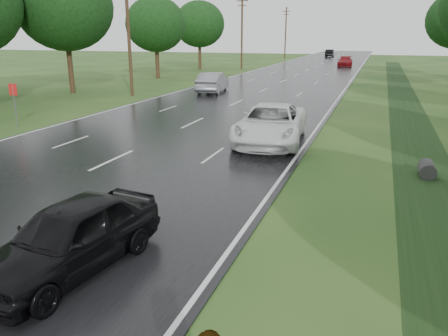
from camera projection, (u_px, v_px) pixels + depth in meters
road at (292, 77)px, 50.53m from camera, size 14.00×180.00×0.04m
edge_stripe_east at (352, 79)px, 48.39m from camera, size 0.12×180.00×0.01m
edge_stripe_west at (236, 75)px, 52.67m from camera, size 0.12×180.00×0.01m
center_line at (292, 77)px, 50.53m from camera, size 0.12×180.00×0.01m
drainage_ditch at (412, 128)px, 23.17m from camera, size 2.20×120.00×0.56m
road_sign at (14, 96)px, 22.99m from camera, size 0.50×0.06×2.30m
utility_pole_mid at (128, 29)px, 33.89m from camera, size 1.60×0.26×10.00m
utility_pole_far at (242, 31)px, 60.95m from camera, size 1.60×0.26×10.00m
utility_pole_distant at (286, 32)px, 88.01m from camera, size 1.60×0.26×10.00m
tree_west_c at (64, 7)px, 35.23m from camera, size 7.80×7.80×10.43m
tree_west_d at (156, 24)px, 47.92m from camera, size 6.60×6.60×8.80m
tree_west_f at (199, 24)px, 60.65m from camera, size 7.00×7.00×9.29m
white_pickup at (271, 124)px, 19.72m from camera, size 3.40×6.41×1.72m
dark_sedan at (70, 237)px, 8.98m from camera, size 2.35×4.58×1.49m
silver_sedan at (213, 82)px, 37.01m from camera, size 2.43×5.33×1.69m
far_car_red at (345, 61)px, 67.12m from camera, size 2.31×5.31×1.52m
far_car_dark at (330, 53)px, 95.95m from camera, size 1.82×4.87×1.59m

